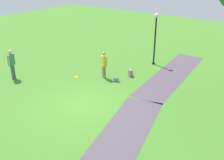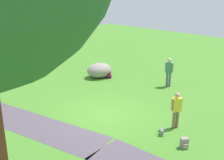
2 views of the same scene
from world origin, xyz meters
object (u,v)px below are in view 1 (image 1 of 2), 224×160
lamp_post (155,33)px  handbag_on_grass (116,79)px  frisbee_on_grass (76,77)px  man_near_boulder (12,62)px  woman_with_handbag (104,63)px  spare_backpack_on_lawn (130,73)px

lamp_post → handbag_on_grass: size_ratio=8.94×
handbag_on_grass → frisbee_on_grass: handbag_on_grass is taller
lamp_post → man_near_boulder: (7.00, -5.40, -1.05)m
lamp_post → woman_with_handbag: size_ratio=2.09×
handbag_on_grass → spare_backpack_on_lawn: bearing=169.4°
spare_backpack_on_lawn → frisbee_on_grass: bearing=-51.5°
woman_with_handbag → lamp_post: bearing=162.0°
woman_with_handbag → man_near_boulder: size_ratio=0.91×
lamp_post → frisbee_on_grass: bearing=-29.5°
frisbee_on_grass → man_near_boulder: bearing=-49.7°
frisbee_on_grass → handbag_on_grass: bearing=110.0°
spare_backpack_on_lawn → frisbee_on_grass: (2.00, -2.52, -0.18)m
handbag_on_grass → woman_with_handbag: bearing=-92.4°
handbag_on_grass → spare_backpack_on_lawn: (-1.16, 0.22, 0.05)m
woman_with_handbag → frisbee_on_grass: 1.89m
lamp_post → handbag_on_grass: lamp_post is taller
handbag_on_grass → frisbee_on_grass: bearing=-70.0°
handbag_on_grass → spare_backpack_on_lawn: 1.18m
lamp_post → man_near_boulder: bearing=-37.6°
woman_with_handbag → spare_backpack_on_lawn: 1.74m
lamp_post → handbag_on_grass: (3.82, -0.34, -1.94)m
man_near_boulder → spare_backpack_on_lawn: (-4.34, 5.27, -0.83)m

